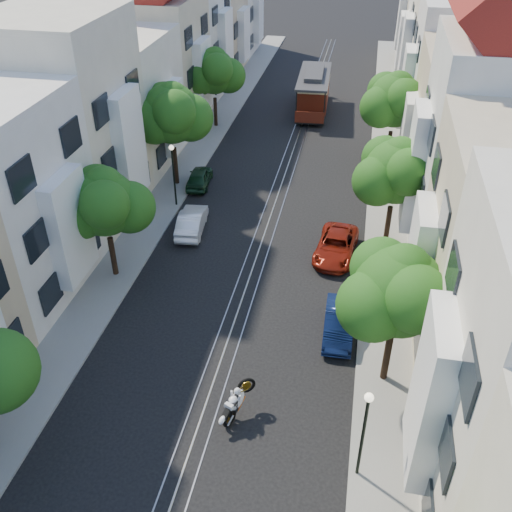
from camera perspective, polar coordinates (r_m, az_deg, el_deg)
The scene contains 23 objects.
ground at distance 41.82m, azimuth 2.91°, elevation 8.16°, with size 200.00×200.00×0.00m, color black.
sidewalk_east at distance 41.53m, azimuth 12.93°, elevation 7.20°, with size 2.50×80.00×0.12m, color gray.
sidewalk_west at distance 43.28m, azimuth -6.74°, elevation 9.00°, with size 2.50×80.00×0.12m, color gray.
rail_left at distance 41.89m, azimuth 2.16°, elevation 8.24°, with size 0.06×80.00×0.02m, color gray.
rail_slot at distance 41.82m, azimuth 2.91°, elevation 8.18°, with size 0.06×80.00×0.02m, color gray.
rail_right at distance 41.75m, azimuth 3.66°, elevation 8.11°, with size 0.06×80.00×0.02m, color gray.
lane_line at distance 41.82m, azimuth 2.91°, elevation 8.17°, with size 0.08×80.00×0.01m, color tan.
townhouses_east at distance 39.98m, azimuth 20.64°, elevation 12.85°, with size 7.75×72.00×12.00m.
townhouses_west at distance 42.94m, azimuth -13.36°, elevation 15.35°, with size 7.75×72.00×11.76m.
tree_e_b at distance 22.85m, azimuth 14.18°, elevation -3.67°, with size 4.93×4.08×6.68m.
tree_e_c at distance 32.35m, azimuth 13.89°, elevation 8.02°, with size 4.84×3.99×6.52m.
tree_e_d at distance 42.45m, azimuth 13.81°, elevation 14.77°, with size 5.01×4.16×6.85m.
tree_w_b at distance 29.72m, azimuth -14.85°, elevation 4.98°, with size 4.72×3.87×6.27m.
tree_w_c at distance 38.68m, azimuth -8.40°, elevation 13.79°, with size 5.13×4.28×7.09m.
tree_w_d at distance 48.80m, azimuth -4.17°, elevation 17.80°, with size 4.84×3.99×6.52m.
lamp_east at distance 20.44m, azimuth 10.83°, elevation -16.11°, with size 0.32×0.32×4.16m.
lamp_west at distance 36.69m, azimuth -8.30°, elevation 8.86°, with size 0.32×0.32×4.16m.
sportbike_rider at distance 23.36m, azimuth -2.02°, elevation -14.35°, with size 1.12×1.75×1.61m.
cable_car at distance 53.43m, azimuth 5.78°, elevation 16.23°, with size 3.03×8.70×3.31m.
parked_car_e_mid at distance 27.35m, azimuth 8.28°, elevation -6.64°, with size 1.35×3.86×1.27m, color #0C183E.
parked_car_e_far at distance 32.67m, azimuth 8.00°, elevation 1.01°, with size 2.12×4.60×1.28m, color maroon.
parked_car_w_mid at distance 34.83m, azimuth -6.44°, elevation 3.47°, with size 1.41×4.05×1.34m, color white.
parked_car_w_far at distance 40.13m, azimuth -5.69°, elevation 7.84°, with size 1.47×3.65×1.24m, color #15361F.
Camera 1 is at (5.12, -9.20, 18.40)m, focal length 40.00 mm.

